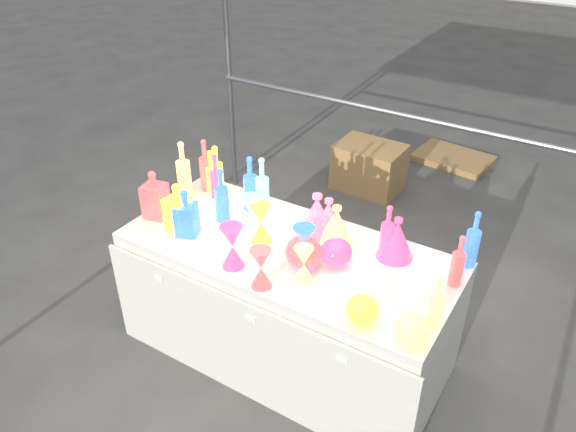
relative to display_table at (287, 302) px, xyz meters
The scene contains 33 objects.
ground 0.37m from the display_table, 90.00° to the left, with size 80.00×80.00×0.00m, color #605E58.
display_table is the anchor object (origin of this frame).
cardboard_box_closed 2.12m from the display_table, 101.94° to the left, with size 0.57×0.42×0.42m, color #AF834F.
cardboard_box_flat 3.02m from the display_table, 89.03° to the left, with size 0.70×0.50×0.06m, color #AF834F.
bottle_0 0.91m from the display_table, 157.73° to the left, with size 0.08×0.08×0.32m, color red, non-canonical shape.
bottle_1 0.71m from the display_table, 149.54° to the left, with size 0.08×0.08×0.34m, color #1C9B5B, non-canonical shape.
bottle_2 0.98m from the display_table, 159.99° to the left, with size 0.07×0.07×0.34m, color orange, non-canonical shape.
bottle_3 0.88m from the display_table, 159.58° to the left, with size 0.07×0.07×0.28m, color #1F36B5, non-canonical shape.
bottle_4 1.01m from the display_table, 169.37° to the left, with size 0.08×0.08×0.36m, color #168A6C, non-canonical shape.
bottle_5 0.67m from the display_table, 143.74° to the left, with size 0.08×0.08×0.36m, color #AC225C, non-canonical shape.
bottle_6 0.93m from the display_table, 158.63° to the left, with size 0.07×0.07×0.27m, color red, non-canonical shape.
bottle_7 0.71m from the display_table, behind, with size 0.08×0.08×0.33m, color #1C9B5B, non-canonical shape.
decanter_0 0.81m from the display_table, 164.88° to the right, with size 0.12×0.12×0.29m, color red, non-canonical shape.
decanter_1 0.97m from the display_table, behind, with size 0.12×0.12×0.29m, color orange, non-canonical shape.
decanter_2 0.76m from the display_table, 162.92° to the right, with size 0.11×0.11×0.27m, color #1C9B5B, non-canonical shape.
hourglass_0 0.58m from the display_table, 80.11° to the right, with size 0.11×0.11×0.21m, color orange, non-canonical shape.
hourglass_1 0.58m from the display_table, 119.83° to the right, with size 0.12×0.12×0.24m, color #1F36B5, non-canonical shape.
hourglass_2 0.55m from the display_table, 41.27° to the right, with size 0.10×0.10×0.19m, color #168A6C, non-canonical shape.
hourglass_3 0.55m from the display_table, behind, with size 0.12×0.12×0.23m, color #AC225C, non-canonical shape.
hourglass_4 0.51m from the display_table, behind, with size 0.11×0.11×0.22m, color red, non-canonical shape.
hourglass_5 0.52m from the display_table, 28.40° to the right, with size 0.12×0.12×0.23m, color #1C9B5B, non-canonical shape.
globe_0 0.78m from the display_table, 27.15° to the right, with size 0.15×0.15×0.12m, color red, non-canonical shape.
globe_1 0.96m from the display_table, 20.17° to the right, with size 0.15×0.15×0.12m, color #168A6C, non-canonical shape.
globe_2 0.48m from the display_table, 29.05° to the right, with size 0.19×0.19×0.15m, color orange, non-canonical shape.
globe_3 0.52m from the display_table, ahead, with size 0.16×0.16×0.13m, color #1F36B5, non-canonical shape.
lampshade_0 0.55m from the display_table, 58.24° to the left, with size 0.20×0.20×0.24m, color #FFA835, non-canonical shape.
lampshade_1 0.55m from the display_table, 61.51° to the left, with size 0.24×0.24×0.28m, color #FFA835, non-canonical shape.
lampshade_2 0.75m from the display_table, 24.81° to the left, with size 0.20×0.20×0.23m, color #1F36B5, non-canonical shape.
lampshade_3 0.56m from the display_table, 35.85° to the left, with size 0.21×0.21×0.25m, color #168A6C, non-canonical shape.
bottle_8 1.08m from the display_table, 23.18° to the left, with size 0.07×0.07×0.32m, color #1C9B5B, non-canonical shape.
bottle_9 1.01m from the display_table, 11.95° to the left, with size 0.06×0.06×0.28m, color orange, non-canonical shape.
bottle_10 0.74m from the display_table, 25.29° to the left, with size 0.07×0.07×0.30m, color #1F36B5, non-canonical shape.
bottle_11 1.01m from the display_table, 10.66° to the right, with size 0.06×0.06×0.28m, color #168A6C, non-canonical shape.
Camera 1 is at (1.28, -2.07, 2.49)m, focal length 35.00 mm.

